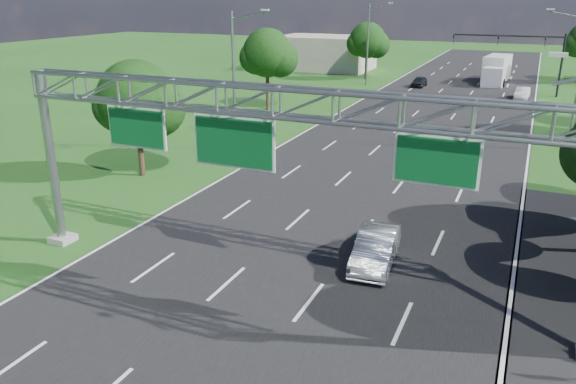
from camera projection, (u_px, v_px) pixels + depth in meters
The scene contains 16 objects.
ground at pixel (385, 167), 38.08m from camera, with size 220.00×220.00×0.00m, color #1C4A16.
road at pixel (385, 167), 38.08m from camera, with size 18.00×180.00×0.02m, color black.
road_flare at pixel (549, 318), 20.41m from camera, with size 3.00×30.00×0.02m, color black.
sign_gantry at pixel (278, 119), 20.12m from camera, with size 23.50×1.00×9.56m.
traffic_signal at pixel (529, 49), 63.74m from camera, with size 12.21×0.24×7.00m.
streetlight_l_near at pixel (236, 75), 40.50m from camera, with size 2.97×0.22×10.16m.
streetlight_l_far at pixel (369, 40), 70.72m from camera, with size 2.97×0.22×10.16m.
tree_verge_la at pixel (138, 102), 34.89m from camera, with size 5.76×4.80×7.40m.
tree_verge_lb at pixel (268, 55), 55.29m from camera, with size 5.76×4.80×8.06m.
tree_verge_lc at pixel (368, 42), 75.88m from camera, with size 5.76×4.80×7.62m.
building_left at pixel (325, 53), 87.02m from camera, with size 14.00×10.00×5.00m, color #9E9284.
silver_sedan at pixel (376, 248), 24.24m from camera, with size 1.60×4.57×1.51m, color #ACB2B8.
car_queue_b at pixel (497, 81), 72.02m from camera, with size 1.78×3.86×1.07m, color black.
car_queue_c at pixel (419, 82), 70.89m from camera, with size 1.50×3.73×1.27m, color black.
car_queue_d at pixel (522, 93), 62.51m from camera, with size 1.38×3.97×1.31m, color #BDBDBD.
box_truck at pixel (496, 70), 73.58m from camera, with size 3.32×9.39×3.47m.
Camera 1 is at (8.61, -6.03, 11.13)m, focal length 35.00 mm.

